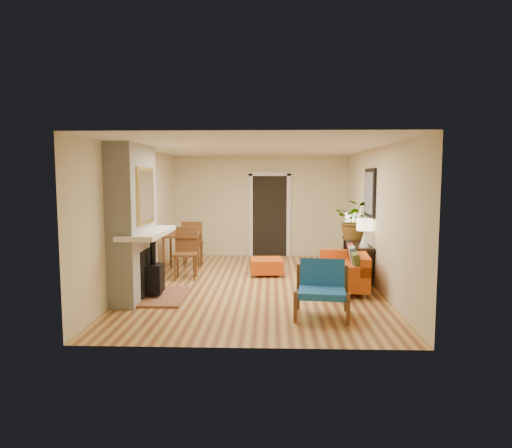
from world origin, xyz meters
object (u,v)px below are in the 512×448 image
object	(u,v)px
houseplant	(355,220)
console_table	(357,249)
dining_table	(186,240)
lamp_far	(352,222)
lamp_near	(364,229)
ottoman	(267,265)
sofa	(347,269)
blue_chair	(322,285)

from	to	relation	value
houseplant	console_table	bearing A→B (deg)	-87.98
dining_table	lamp_far	size ratio (longest dim) A/B	3.62
dining_table	lamp_near	size ratio (longest dim) A/B	3.62
ottoman	sofa	bearing A→B (deg)	-31.90
houseplant	ottoman	bearing A→B (deg)	-174.82
ottoman	console_table	xyz separation A→B (m)	(1.87, -0.11, 0.38)
ottoman	console_table	bearing A→B (deg)	-3.51
dining_table	console_table	world-z (taller)	dining_table
lamp_near	dining_table	bearing A→B (deg)	163.66
console_table	lamp_far	size ratio (longest dim) A/B	3.43
sofa	blue_chair	xyz separation A→B (m)	(-0.66, -1.81, 0.11)
lamp_near	ottoman	bearing A→B (deg)	156.98
lamp_far	sofa	bearing A→B (deg)	-102.58
ottoman	dining_table	world-z (taller)	dining_table
sofa	ottoman	world-z (taller)	sofa
lamp_far	console_table	bearing A→B (deg)	-90.00
console_table	houseplant	distance (m)	0.64
ottoman	lamp_near	distance (m)	2.21
lamp_far	lamp_near	bearing A→B (deg)	-90.00
blue_chair	lamp_far	world-z (taller)	lamp_far
blue_chair	houseplant	size ratio (longest dim) A/B	1.02
lamp_far	dining_table	bearing A→B (deg)	-174.85
ottoman	blue_chair	bearing A→B (deg)	-72.65
blue_chair	lamp_near	world-z (taller)	lamp_near
blue_chair	lamp_far	distance (m)	3.56
ottoman	lamp_far	world-z (taller)	lamp_far
sofa	lamp_near	world-z (taller)	lamp_near
dining_table	lamp_far	xyz separation A→B (m)	(3.64, 0.33, 0.38)
dining_table	lamp_near	world-z (taller)	lamp_near
ottoman	blue_chair	xyz separation A→B (m)	(0.86, -2.76, 0.25)
blue_chair	console_table	distance (m)	2.83
lamp_far	houseplant	xyz separation A→B (m)	(-0.01, -0.43, 0.09)
blue_chair	dining_table	bearing A→B (deg)	130.93
ottoman	lamp_near	size ratio (longest dim) A/B	1.34
dining_table	lamp_near	xyz separation A→B (m)	(3.64, -1.07, 0.38)
sofa	blue_chair	world-z (taller)	blue_chair
blue_chair	dining_table	xyz separation A→B (m)	(-2.63, 3.03, 0.24)
lamp_near	blue_chair	bearing A→B (deg)	-117.17
lamp_far	houseplant	world-z (taller)	houseplant
blue_chair	houseplant	xyz separation A→B (m)	(1.00, 2.93, 0.71)
blue_chair	lamp_far	xyz separation A→B (m)	(1.01, 3.36, 0.62)
sofa	lamp_far	bearing A→B (deg)	77.42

